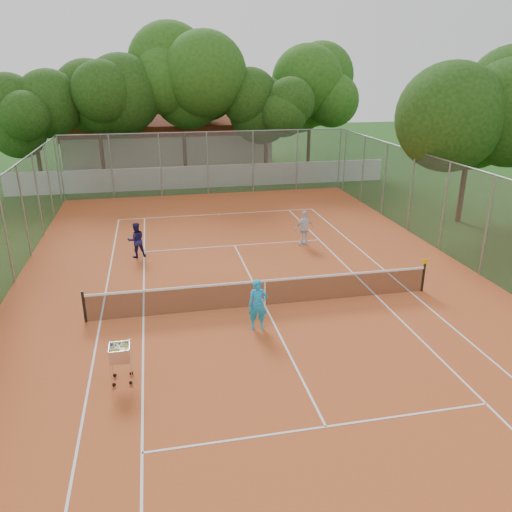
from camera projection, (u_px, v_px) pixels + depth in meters
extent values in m
plane|color=#163D10|center=(265.00, 306.00, 17.27)|extent=(120.00, 120.00, 0.00)
cube|color=#BA5124|center=(265.00, 306.00, 17.27)|extent=(18.00, 34.00, 0.02)
cube|color=white|center=(265.00, 305.00, 17.26)|extent=(10.98, 23.78, 0.01)
cube|color=black|center=(265.00, 293.00, 17.09)|extent=(11.88, 0.10, 0.98)
cube|color=slate|center=(265.00, 252.00, 16.57)|extent=(18.00, 34.00, 4.00)
cube|color=silver|center=(205.00, 177.00, 34.44)|extent=(26.00, 0.30, 1.50)
cube|color=beige|center=(168.00, 138.00, 42.72)|extent=(16.40, 9.00, 4.40)
cube|color=#15350D|center=(198.00, 110.00, 35.70)|extent=(29.00, 19.00, 10.00)
imported|color=#1A9EDE|center=(258.00, 305.00, 15.47)|extent=(0.64, 0.47, 1.63)
imported|color=#1F1B53|center=(136.00, 240.00, 21.48)|extent=(0.88, 0.76, 1.55)
imported|color=white|center=(304.00, 228.00, 22.94)|extent=(1.04, 0.66, 1.64)
cube|color=silver|center=(121.00, 362.00, 12.87)|extent=(0.65, 0.65, 1.15)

